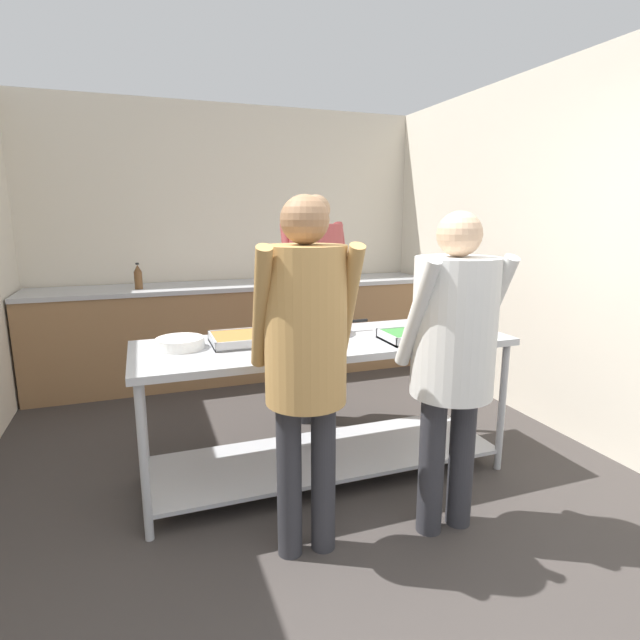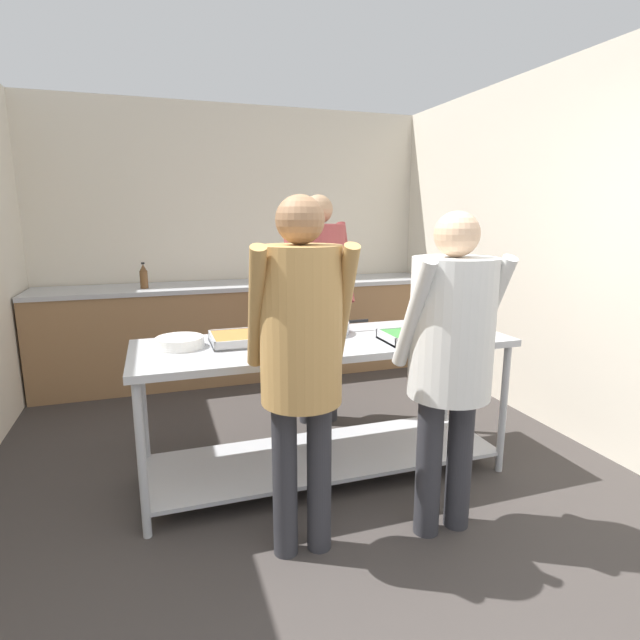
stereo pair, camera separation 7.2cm
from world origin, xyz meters
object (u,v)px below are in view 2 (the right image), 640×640
(water_bottle, at_px, (144,277))
(serving_tray_vegetables, at_px, (418,336))
(guest_serving_right, at_px, (301,343))
(sauce_pan, at_px, (324,327))
(broccoli_bowl, at_px, (454,325))
(serving_tray_roast, at_px, (249,338))
(cook_behind_counter, at_px, (318,286))
(plate_stack, at_px, (180,342))
(guest_serving_left, at_px, (451,345))

(water_bottle, bearing_deg, serving_tray_vegetables, -55.13)
(serving_tray_vegetables, relative_size, guest_serving_right, 0.26)
(serving_tray_vegetables, distance_m, guest_serving_right, 0.99)
(sauce_pan, bearing_deg, broccoli_bowl, -12.28)
(serving_tray_roast, distance_m, cook_behind_counter, 0.99)
(plate_stack, xyz_separation_m, guest_serving_left, (1.21, -0.81, 0.09))
(guest_serving_left, distance_m, water_bottle, 3.11)
(cook_behind_counter, bearing_deg, serving_tray_roast, -132.63)
(serving_tray_roast, bearing_deg, cook_behind_counter, 47.37)
(sauce_pan, distance_m, serving_tray_vegetables, 0.58)
(cook_behind_counter, bearing_deg, serving_tray_vegetables, -72.81)
(serving_tray_vegetables, bearing_deg, sauce_pan, 145.04)
(plate_stack, bearing_deg, serving_tray_roast, -1.61)
(water_bottle, bearing_deg, serving_tray_roast, -73.23)
(plate_stack, bearing_deg, broccoli_bowl, -3.95)
(plate_stack, bearing_deg, serving_tray_vegetables, -11.37)
(plate_stack, xyz_separation_m, water_bottle, (-0.20, 1.95, 0.15))
(serving_tray_roast, relative_size, serving_tray_vegetables, 1.02)
(serving_tray_roast, bearing_deg, guest_serving_right, -82.35)
(broccoli_bowl, bearing_deg, guest_serving_left, -124.60)
(guest_serving_left, height_order, cook_behind_counter, cook_behind_counter)
(broccoli_bowl, bearing_deg, serving_tray_vegetables, -156.02)
(broccoli_bowl, relative_size, water_bottle, 0.82)
(serving_tray_vegetables, height_order, guest_serving_left, guest_serving_left)
(broccoli_bowl, height_order, cook_behind_counter, cook_behind_counter)
(serving_tray_vegetables, bearing_deg, cook_behind_counter, 107.19)
(broccoli_bowl, distance_m, water_bottle, 2.81)
(serving_tray_vegetables, height_order, cook_behind_counter, cook_behind_counter)
(plate_stack, distance_m, sauce_pan, 0.87)
(water_bottle, bearing_deg, cook_behind_counter, -45.05)
(serving_tray_vegetables, bearing_deg, water_bottle, 124.87)
(serving_tray_roast, distance_m, guest_serving_right, 0.76)
(sauce_pan, xyz_separation_m, cook_behind_counter, (0.17, 0.64, 0.16))
(sauce_pan, xyz_separation_m, serving_tray_vegetables, (0.48, -0.33, -0.02))
(sauce_pan, xyz_separation_m, water_bottle, (-1.07, 1.89, 0.14))
(guest_serving_right, relative_size, water_bottle, 7.12)
(broccoli_bowl, relative_size, cook_behind_counter, 0.11)
(broccoli_bowl, distance_m, cook_behind_counter, 1.06)
(serving_tray_roast, height_order, guest_serving_left, guest_serving_left)
(serving_tray_vegetables, relative_size, broccoli_bowl, 2.22)
(serving_tray_roast, xyz_separation_m, water_bottle, (-0.59, 1.97, 0.15))
(guest_serving_left, bearing_deg, plate_stack, 146.20)
(serving_tray_roast, height_order, water_bottle, water_bottle)
(serving_tray_roast, xyz_separation_m, serving_tray_vegetables, (0.96, -0.26, -0.00))
(cook_behind_counter, distance_m, water_bottle, 1.77)
(serving_tray_roast, distance_m, broccoli_bowl, 1.31)
(serving_tray_vegetables, xyz_separation_m, broccoli_bowl, (0.35, 0.15, 0.01))
(guest_serving_left, relative_size, cook_behind_counter, 0.93)
(sauce_pan, relative_size, cook_behind_counter, 0.26)
(plate_stack, bearing_deg, sauce_pan, 4.09)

